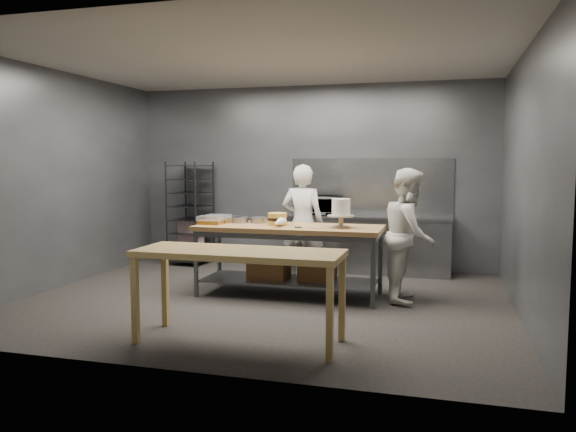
# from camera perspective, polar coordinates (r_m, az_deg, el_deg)

# --- Properties ---
(ground) EXTENTS (6.00, 6.00, 0.00)m
(ground) POSITION_cam_1_polar(r_m,az_deg,el_deg) (7.18, -2.38, -8.53)
(ground) COLOR black
(ground) RESTS_ON ground
(back_wall) EXTENTS (6.00, 0.04, 3.00)m
(back_wall) POSITION_cam_1_polar(r_m,az_deg,el_deg) (9.38, 2.32, 4.02)
(back_wall) COLOR #4C4F54
(back_wall) RESTS_ON ground
(work_table) EXTENTS (2.40, 0.90, 0.92)m
(work_table) POSITION_cam_1_polar(r_m,az_deg,el_deg) (7.32, 0.12, -3.68)
(work_table) COLOR olive
(work_table) RESTS_ON ground
(near_counter) EXTENTS (2.00, 0.70, 0.90)m
(near_counter) POSITION_cam_1_polar(r_m,az_deg,el_deg) (5.40, -5.01, -4.38)
(near_counter) COLOR #A17E42
(near_counter) RESTS_ON ground
(back_counter) EXTENTS (2.60, 0.60, 0.90)m
(back_counter) POSITION_cam_1_polar(r_m,az_deg,el_deg) (8.97, 8.05, -2.82)
(back_counter) COLOR slate
(back_counter) RESTS_ON ground
(splashback_panel) EXTENTS (2.60, 0.02, 0.90)m
(splashback_panel) POSITION_cam_1_polar(r_m,az_deg,el_deg) (9.19, 8.38, 3.00)
(splashback_panel) COLOR slate
(splashback_panel) RESTS_ON back_counter
(speed_rack) EXTENTS (0.66, 0.71, 1.75)m
(speed_rack) POSITION_cam_1_polar(r_m,az_deg,el_deg) (9.71, -9.87, 0.18)
(speed_rack) COLOR black
(speed_rack) RESTS_ON ground
(chef_behind) EXTENTS (0.65, 0.44, 1.71)m
(chef_behind) POSITION_cam_1_polar(r_m,az_deg,el_deg) (8.06, 1.50, -0.80)
(chef_behind) COLOR white
(chef_behind) RESTS_ON ground
(chef_right) EXTENTS (0.64, 0.82, 1.67)m
(chef_right) POSITION_cam_1_polar(r_m,az_deg,el_deg) (7.18, 12.21, -1.88)
(chef_right) COLOR silver
(chef_right) RESTS_ON ground
(microwave) EXTENTS (0.54, 0.37, 0.30)m
(microwave) POSITION_cam_1_polar(r_m,az_deg,el_deg) (9.04, 3.37, 1.10)
(microwave) COLOR black
(microwave) RESTS_ON back_counter
(frosted_cake_stand) EXTENTS (0.34, 0.34, 0.36)m
(frosted_cake_stand) POSITION_cam_1_polar(r_m,az_deg,el_deg) (7.04, 5.41, 0.63)
(frosted_cake_stand) COLOR #AA9E88
(frosted_cake_stand) RESTS_ON work_table
(layer_cake) EXTENTS (0.25, 0.25, 0.16)m
(layer_cake) POSITION_cam_1_polar(r_m,az_deg,el_deg) (7.31, -1.08, -0.31)
(layer_cake) COLOR gold
(layer_cake) RESTS_ON work_table
(cake_pans) EXTENTS (0.67, 0.32, 0.07)m
(cake_pans) POSITION_cam_1_polar(r_m,az_deg,el_deg) (7.67, -4.73, -0.37)
(cake_pans) COLOR gray
(cake_pans) RESTS_ON work_table
(piping_bag) EXTENTS (0.13, 0.38, 0.12)m
(piping_bag) POSITION_cam_1_polar(r_m,az_deg,el_deg) (7.08, -0.99, -0.66)
(piping_bag) COLOR white
(piping_bag) RESTS_ON work_table
(offset_spatula) EXTENTS (0.36, 0.02, 0.02)m
(offset_spatula) POSITION_cam_1_polar(r_m,az_deg,el_deg) (6.99, 1.74, -1.20)
(offset_spatula) COLOR slate
(offset_spatula) RESTS_ON work_table
(pastry_clamshells) EXTENTS (0.33, 0.43, 0.11)m
(pastry_clamshells) POSITION_cam_1_polar(r_m,az_deg,el_deg) (7.59, -7.49, -0.33)
(pastry_clamshells) COLOR #895D1B
(pastry_clamshells) RESTS_ON work_table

